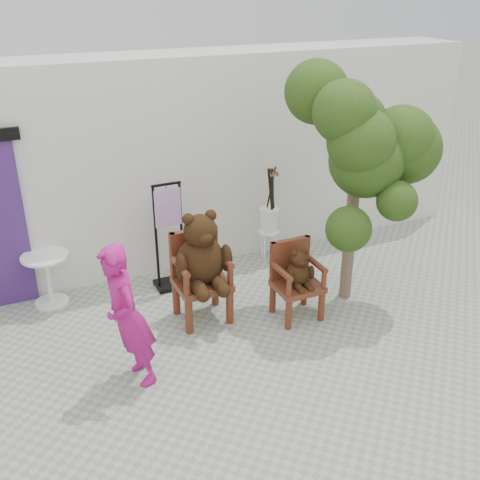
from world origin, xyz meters
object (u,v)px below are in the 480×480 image
(chair_small, at_px, (296,274))
(cafe_table, at_px, (47,274))
(display_stand, at_px, (170,248))
(tree, at_px, (368,142))
(chair_big, at_px, (201,261))
(stool_bucket, at_px, (269,219))
(person, at_px, (127,317))

(chair_small, distance_m, cafe_table, 3.21)
(display_stand, xyz_separation_m, tree, (2.11, -1.35, 1.57))
(chair_big, distance_m, stool_bucket, 1.92)
(chair_small, relative_size, cafe_table, 1.39)
(chair_small, distance_m, stool_bucket, 1.63)
(chair_small, bearing_deg, display_stand, 131.64)
(chair_small, xyz_separation_m, tree, (0.90, 0.00, 1.58))
(person, relative_size, stool_bucket, 1.11)
(chair_big, xyz_separation_m, tree, (2.00, -0.41, 1.35))
(display_stand, bearing_deg, chair_big, -84.75)
(chair_small, xyz_separation_m, display_stand, (-1.20, 1.35, 0.01))
(chair_big, distance_m, chair_small, 1.20)
(cafe_table, xyz_separation_m, stool_bucket, (3.22, -0.00, 0.20))
(chair_small, height_order, tree, tree)
(chair_big, relative_size, cafe_table, 2.06)
(stool_bucket, distance_m, tree, 2.23)
(cafe_table, bearing_deg, display_stand, -7.88)
(display_stand, relative_size, stool_bucket, 1.04)
(chair_big, bearing_deg, chair_small, -20.66)
(cafe_table, xyz_separation_m, display_stand, (1.59, -0.22, 0.14))
(person, relative_size, display_stand, 1.07)
(chair_big, height_order, cafe_table, chair_big)
(chair_big, height_order, display_stand, display_stand)
(stool_bucket, bearing_deg, person, -142.78)
(person, relative_size, tree, 0.53)
(person, height_order, cafe_table, person)
(chair_small, bearing_deg, tree, 0.27)
(display_stand, xyz_separation_m, stool_bucket, (1.63, 0.22, 0.06))
(stool_bucket, bearing_deg, chair_big, -142.83)
(chair_big, xyz_separation_m, cafe_table, (-1.70, 1.16, -0.37))
(person, xyz_separation_m, cafe_table, (-0.58, 2.01, -0.37))
(person, bearing_deg, tree, 90.40)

